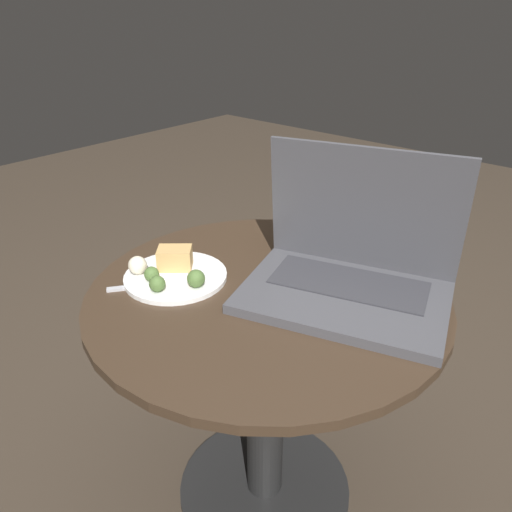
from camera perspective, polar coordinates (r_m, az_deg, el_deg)
name	(u,v)px	position (r m, az deg, el deg)	size (l,w,h in m)	color
ground_plane	(264,488)	(1.29, 0.97, -24.97)	(6.00, 6.00, 0.00)	#382D23
table	(266,360)	(1.02, 1.14, -11.76)	(0.67, 0.67, 0.54)	black
laptop	(350,267)	(0.91, 10.73, -1.20)	(0.41, 0.34, 0.26)	#47474C
beer_glass	(321,204)	(1.05, 7.43, 5.93)	(0.08, 0.08, 0.20)	brown
snack_plate	(172,272)	(0.97, -9.55, -1.83)	(0.20, 0.20, 0.05)	white
fork	(165,284)	(0.95, -10.40, -3.13)	(0.12, 0.16, 0.00)	#B2B2B7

